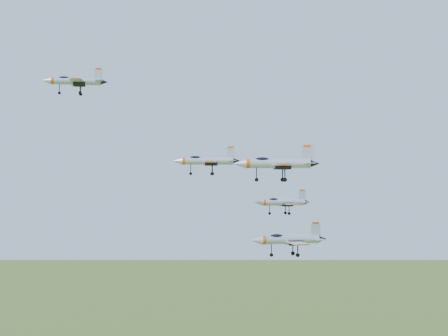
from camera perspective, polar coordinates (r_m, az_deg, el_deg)
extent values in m
cylinder|color=#B7BDC5|center=(120.36, -13.38, 7.72)|extent=(9.09, 2.34, 1.30)
cone|color=#B7BDC5|center=(120.79, -15.96, 7.70)|extent=(1.94, 1.50, 1.30)
cone|color=black|center=(120.16, -10.88, 7.72)|extent=(1.52, 1.26, 1.11)
ellipsoid|color=black|center=(120.58, -14.43, 7.94)|extent=(2.29, 1.18, 0.83)
cube|color=#B7BDC5|center=(117.54, -13.36, 7.80)|extent=(2.80, 4.64, 0.14)
cube|color=#B7BDC5|center=(123.08, -13.21, 7.41)|extent=(2.80, 4.64, 0.14)
cube|color=#B7BDC5|center=(120.39, -11.41, 8.36)|extent=(1.50, 0.29, 2.10)
cube|color=#D8560F|center=(120.57, -11.41, 8.88)|extent=(1.11, 0.27, 0.35)
cylinder|color=#B7BDC5|center=(114.96, -1.50, 0.64)|extent=(9.45, 3.53, 1.36)
cone|color=#B7BDC5|center=(114.95, -4.31, 0.65)|extent=(2.15, 1.76, 1.36)
cone|color=black|center=(115.24, 1.20, 0.64)|extent=(1.69, 1.47, 1.15)
ellipsoid|color=black|center=(114.94, -2.65, 0.90)|extent=(2.46, 1.49, 0.86)
cube|color=#B7BDC5|center=(112.04, -1.35, 0.55)|extent=(3.42, 5.03, 0.15)
cube|color=#B7BDC5|center=(117.88, -1.44, 0.48)|extent=(3.42, 5.03, 0.15)
cube|color=#B7BDC5|center=(115.20, 0.63, 1.34)|extent=(1.55, 0.49, 2.19)
cube|color=#D8560F|center=(115.25, 0.63, 1.91)|extent=(1.15, 0.41, 0.37)
cylinder|color=#B7BDC5|center=(96.10, 4.96, 0.41)|extent=(9.98, 3.74, 1.43)
cone|color=#B7BDC5|center=(95.46, 1.42, 0.41)|extent=(2.27, 1.86, 1.43)
cone|color=black|center=(97.05, 8.31, 0.40)|extent=(1.79, 1.55, 1.22)
ellipsoid|color=black|center=(95.81, 3.52, 0.73)|extent=(2.60, 1.58, 0.91)
cube|color=#B7BDC5|center=(93.07, 5.35, 0.28)|extent=(3.61, 5.31, 0.15)
cube|color=#B7BDC5|center=(99.18, 4.84, 0.21)|extent=(3.61, 5.31, 0.15)
cube|color=#B7BDC5|center=(96.86, 7.60, 1.28)|extent=(1.64, 0.52, 2.31)
cube|color=#D8560F|center=(96.92, 7.60, 2.00)|extent=(1.21, 0.44, 0.39)
cylinder|color=#B7BDC5|center=(124.57, 5.46, -3.14)|extent=(8.78, 1.63, 1.26)
cone|color=#B7BDC5|center=(122.91, 3.16, -3.17)|extent=(1.80, 1.33, 1.26)
cone|color=black|center=(126.36, 7.62, -3.10)|extent=(1.40, 1.13, 1.07)
ellipsoid|color=black|center=(123.85, 4.53, -2.93)|extent=(2.17, 1.00, 0.80)
cube|color=#B7BDC5|center=(122.10, 5.98, -3.30)|extent=(2.41, 4.36, 0.14)
cube|color=#B7BDC5|center=(127.21, 5.13, -3.20)|extent=(2.41, 4.36, 0.14)
cube|color=#B7BDC5|center=(125.92, 7.17, -2.52)|extent=(1.46, 0.18, 2.04)
cube|color=#D8560F|center=(125.89, 7.17, -2.03)|extent=(1.07, 0.18, 0.34)
cylinder|color=#B7BDC5|center=(99.54, 6.08, -6.53)|extent=(9.41, 1.96, 1.35)
cone|color=#B7BDC5|center=(97.87, 2.95, -6.63)|extent=(1.95, 1.47, 1.35)
cone|color=black|center=(101.42, 8.98, -6.41)|extent=(1.53, 1.24, 1.15)
ellipsoid|color=black|center=(98.78, 4.82, -6.28)|extent=(2.34, 1.12, 0.86)
cube|color=#B7BDC5|center=(96.91, 6.76, -6.83)|extent=(2.68, 4.71, 0.15)
cube|color=#B7BDC5|center=(102.37, 5.66, -6.51)|extent=(2.68, 4.71, 0.15)
cube|color=#B7BDC5|center=(100.87, 8.37, -5.65)|extent=(1.56, 0.23, 2.18)
cube|color=#D8560F|center=(100.78, 8.37, -5.00)|extent=(1.15, 0.22, 0.36)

